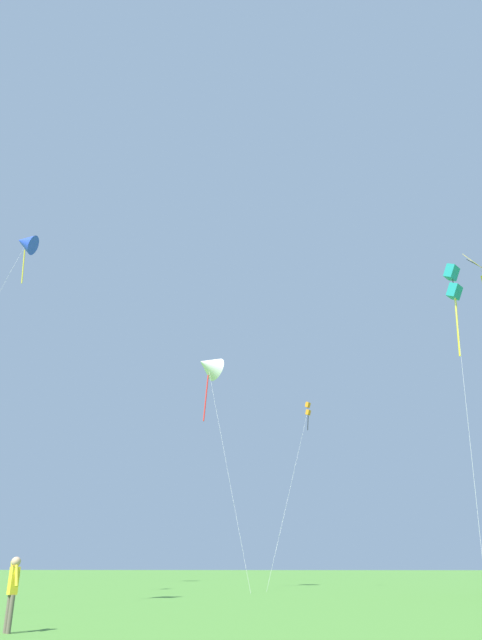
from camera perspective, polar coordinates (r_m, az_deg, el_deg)
kite_orange_box at (r=43.61m, az=6.38°, el=-8.69°), size 3.19×5.17×12.37m
kite_teal_box at (r=37.21m, az=19.66°, el=3.19°), size 2.58×5.42×17.96m
kite_blue_delta at (r=55.57m, az=-19.90°, el=6.95°), size 2.70×12.15×28.53m
kite_white_distant at (r=43.13m, az=-3.14°, el=-4.40°), size 4.68×6.72×15.80m
person_with_spool at (r=15.91m, az=-21.00°, el=-22.71°), size 0.42×0.41×1.60m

